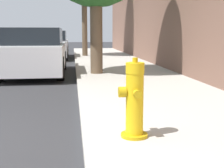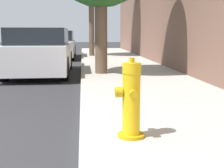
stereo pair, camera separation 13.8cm
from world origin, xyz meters
name	(u,v)px [view 1 (the left image)]	position (x,y,z in m)	size (l,w,h in m)	color
sidewalk_slab	(209,139)	(3.33, 0.00, 0.06)	(2.87, 40.00, 0.12)	#B7B2A8
fire_hydrant	(134,101)	(2.46, 0.02, 0.53)	(0.32, 0.32, 0.87)	#C39C11
parked_car_near	(35,52)	(0.67, 6.35, 0.68)	(1.79, 4.09, 1.39)	silver
parked_car_mid	(51,45)	(0.73, 12.62, 0.66)	(1.69, 4.52, 1.36)	#B7B7BC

